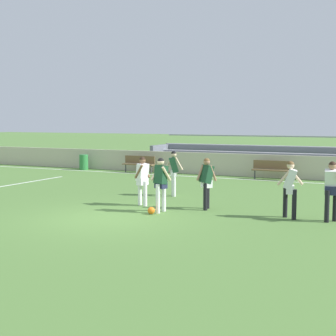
# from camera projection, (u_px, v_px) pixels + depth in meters

# --- Properties ---
(ground_plane) EXTENTS (160.00, 160.00, 0.00)m
(ground_plane) POSITION_uv_depth(u_px,v_px,m) (109.00, 218.00, 13.93)
(ground_plane) COLOR #517A38
(field_line_sideline) EXTENTS (44.00, 0.12, 0.01)m
(field_line_sideline) POSITION_uv_depth(u_px,v_px,m) (227.00, 178.00, 23.48)
(field_line_sideline) COLOR white
(field_line_sideline) RESTS_ON ground
(field_line_penalty_mark) EXTENTS (0.12, 4.40, 0.01)m
(field_line_penalty_mark) POSITION_uv_depth(u_px,v_px,m) (32.00, 181.00, 22.30)
(field_line_penalty_mark) COLOR white
(field_line_penalty_mark) RESTS_ON ground
(sideline_wall) EXTENTS (48.00, 0.16, 1.13)m
(sideline_wall) POSITION_uv_depth(u_px,v_px,m) (235.00, 165.00, 24.54)
(sideline_wall) COLOR beige
(sideline_wall) RESTS_ON ground
(bleacher_stand) EXTENTS (18.63, 2.61, 1.95)m
(bleacher_stand) POSITION_uv_depth(u_px,v_px,m) (322.00, 160.00, 24.80)
(bleacher_stand) COLOR #B2B2B7
(bleacher_stand) RESTS_ON ground
(bench_centre_sideline) EXTENTS (1.80, 0.40, 0.90)m
(bench_centre_sideline) POSITION_uv_depth(u_px,v_px,m) (139.00, 163.00, 26.05)
(bench_centre_sideline) COLOR brown
(bench_centre_sideline) RESTS_ON ground
(bench_near_bin) EXTENTS (1.80, 0.40, 0.90)m
(bench_near_bin) POSITION_uv_depth(u_px,v_px,m) (271.00, 168.00, 23.00)
(bench_near_bin) COLOR brown
(bench_near_bin) RESTS_ON ground
(trash_bin) EXTENTS (0.50, 0.50, 0.86)m
(trash_bin) POSITION_uv_depth(u_px,v_px,m) (84.00, 162.00, 27.67)
(trash_bin) COLOR #2D7F3D
(trash_bin) RESTS_ON ground
(player_white_wide_left) EXTENTS (0.42, 0.55, 1.61)m
(player_white_wide_left) POSITION_uv_depth(u_px,v_px,m) (142.00, 177.00, 15.89)
(player_white_wide_left) COLOR white
(player_white_wide_left) RESTS_ON ground
(player_dark_overlapping) EXTENTS (0.62, 0.48, 1.66)m
(player_dark_overlapping) POSITION_uv_depth(u_px,v_px,m) (161.00, 180.00, 14.73)
(player_dark_overlapping) COLOR white
(player_dark_overlapping) RESTS_ON ground
(player_white_wide_right) EXTENTS (0.69, 0.46, 1.64)m
(player_white_wide_right) POSITION_uv_depth(u_px,v_px,m) (290.00, 185.00, 13.81)
(player_white_wide_right) COLOR black
(player_white_wide_right) RESTS_ON ground
(player_dark_deep_cover) EXTENTS (0.63, 0.50, 1.62)m
(player_dark_deep_cover) POSITION_uv_depth(u_px,v_px,m) (207.00, 179.00, 15.22)
(player_dark_deep_cover) COLOR black
(player_dark_deep_cover) RESTS_ON ground
(player_white_on_ball) EXTENTS (0.46, 0.62, 1.68)m
(player_white_on_ball) POSITION_uv_depth(u_px,v_px,m) (332.00, 186.00, 13.34)
(player_white_on_ball) COLOR black
(player_white_on_ball) RESTS_ON ground
(player_dark_dropping_back) EXTENTS (0.63, 0.51, 1.67)m
(player_dark_dropping_back) POSITION_uv_depth(u_px,v_px,m) (174.00, 169.00, 17.94)
(player_dark_dropping_back) COLOR white
(player_dark_dropping_back) RESTS_ON ground
(soccer_ball) EXTENTS (0.22, 0.22, 0.22)m
(soccer_ball) POSITION_uv_depth(u_px,v_px,m) (151.00, 211.00, 14.50)
(soccer_ball) COLOR orange
(soccer_ball) RESTS_ON ground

